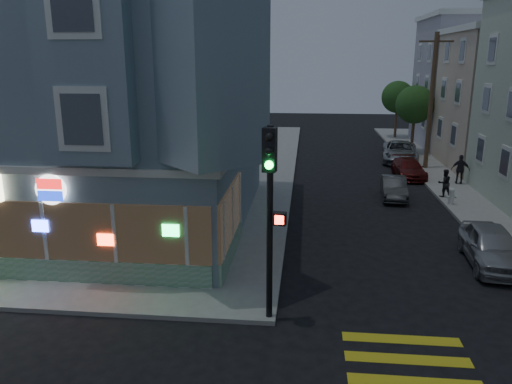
% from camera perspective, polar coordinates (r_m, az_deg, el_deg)
% --- Properties ---
extents(ground, '(120.00, 120.00, 0.00)m').
position_cam_1_polar(ground, '(13.74, -11.66, -18.32)').
color(ground, black).
rests_on(ground, ground).
extents(sidewalk_nw, '(33.00, 42.00, 0.15)m').
position_cam_1_polar(sidewalk_nw, '(38.75, -20.75, 3.04)').
color(sidewalk_nw, gray).
rests_on(sidewalk_nw, ground).
extents(corner_building, '(14.60, 14.60, 11.40)m').
position_cam_1_polar(corner_building, '(24.01, -18.46, 10.30)').
color(corner_building, gray).
rests_on(corner_building, sidewalk_nw).
extents(row_house_d, '(12.00, 8.60, 10.50)m').
position_cam_1_polar(row_house_d, '(47.61, 25.67, 11.09)').
color(row_house_d, gray).
rests_on(row_house_d, sidewalk_ne).
extents(utility_pole, '(2.20, 0.30, 9.00)m').
position_cam_1_polar(utility_pole, '(35.95, 19.39, 9.92)').
color(utility_pole, '#4C3826').
rests_on(utility_pole, sidewalk_ne).
extents(street_tree_near, '(3.00, 3.00, 5.30)m').
position_cam_1_polar(street_tree_near, '(41.90, 17.71, 9.48)').
color(street_tree_near, '#4C3826').
rests_on(street_tree_near, sidewalk_ne).
extents(street_tree_far, '(3.00, 3.00, 5.30)m').
position_cam_1_polar(street_tree_far, '(49.74, 15.88, 10.39)').
color(street_tree_far, '#4C3826').
rests_on(street_tree_far, sidewalk_ne).
extents(pedestrian_a, '(0.86, 0.74, 1.52)m').
position_cam_1_polar(pedestrian_a, '(29.05, 20.73, 0.97)').
color(pedestrian_a, black).
rests_on(pedestrian_a, sidewalk_ne).
extents(pedestrian_b, '(1.10, 0.63, 1.76)m').
position_cam_1_polar(pedestrian_b, '(32.38, 22.32, 2.41)').
color(pedestrian_b, '#242229').
rests_on(pedestrian_b, sidewalk_ne).
extents(parked_car_a, '(2.05, 4.46, 1.48)m').
position_cam_1_polar(parked_car_a, '(20.56, 25.32, -5.62)').
color(parked_car_a, '#9D9FA4').
rests_on(parked_car_a, ground).
extents(parked_car_b, '(1.56, 3.72, 1.19)m').
position_cam_1_polar(parked_car_b, '(28.43, 15.47, 0.46)').
color(parked_car_b, '#343639').
rests_on(parked_car_b, ground).
extents(parked_car_c, '(1.85, 4.19, 1.20)m').
position_cam_1_polar(parked_car_c, '(33.73, 17.06, 2.59)').
color(parked_car_c, '#5B1614').
rests_on(parked_car_c, ground).
extents(parked_car_d, '(3.19, 5.68, 1.50)m').
position_cam_1_polar(parked_car_d, '(38.78, 16.12, 4.45)').
color(parked_car_d, '#959B9F').
rests_on(parked_car_d, ground).
extents(traffic_signal, '(0.68, 0.63, 5.62)m').
position_cam_1_polar(traffic_signal, '(13.55, 1.66, -0.09)').
color(traffic_signal, black).
rests_on(traffic_signal, sidewalk_nw).
extents(fire_hydrant, '(0.51, 0.29, 0.88)m').
position_cam_1_polar(fire_hydrant, '(27.71, 21.44, -0.39)').
color(fire_hydrant, silver).
rests_on(fire_hydrant, sidewalk_ne).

